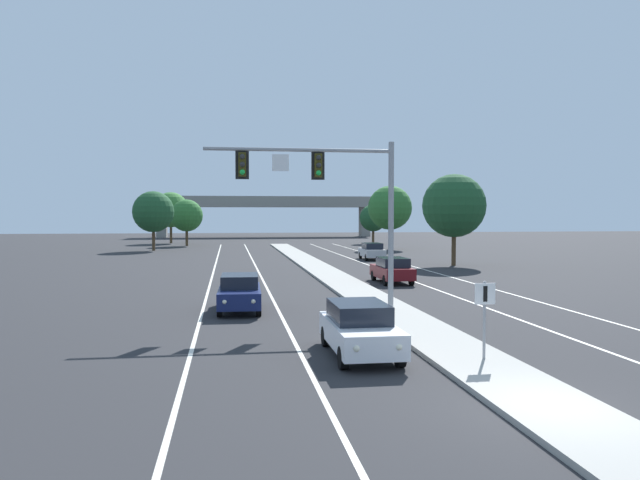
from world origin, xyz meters
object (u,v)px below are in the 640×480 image
overhead_signal_mast (332,188)px  car_receding_silver (372,251)px  tree_far_left_a (187,216)px  tree_far_left_c (153,212)px  car_receding_darkred (392,270)px  tree_far_right_b (390,208)px  tree_far_right_a (373,218)px  tree_far_left_b (171,210)px  car_oncoming_navy (240,292)px  tree_far_right_c (454,206)px  car_oncoming_white (360,328)px  median_sign_post (485,308)px

overhead_signal_mast → car_receding_silver: overhead_signal_mast is taller
overhead_signal_mast → tree_far_left_a: (-10.01, 58.45, -1.27)m
overhead_signal_mast → tree_far_left_c: bearing=105.3°
car_receding_darkred → tree_far_right_b: bearing=75.3°
tree_far_right_a → tree_far_left_b: (-29.25, 5.65, 1.20)m
car_oncoming_navy → tree_far_right_c: (17.96, 21.41, 4.13)m
tree_far_left_a → tree_far_left_b: tree_far_left_b is taller
tree_far_right_b → tree_far_left_c: bearing=176.7°
overhead_signal_mast → car_oncoming_navy: size_ratio=1.80×
car_oncoming_navy → tree_far_right_c: bearing=50.0°
tree_far_left_c → tree_far_left_b: 18.74m
car_receding_silver → tree_far_left_a: tree_far_left_a is taller
car_oncoming_white → tree_far_right_c: tree_far_right_c is taller
tree_far_left_b → tree_far_left_c: bearing=-90.8°
car_receding_silver → tree_far_left_b: size_ratio=0.60×
median_sign_post → car_oncoming_navy: median_sign_post is taller
car_receding_silver → tree_far_right_c: (5.20, -7.35, 4.13)m
tree_far_left_c → car_oncoming_white: bearing=-77.2°
car_oncoming_navy → tree_far_left_b: (-8.96, 65.45, 4.11)m
car_oncoming_navy → tree_far_left_a: tree_far_left_a is taller
car_receding_silver → tree_far_left_a: 34.32m
tree_far_left_a → tree_far_right_a: bearing=5.6°
median_sign_post → car_receding_darkred: (2.84, 20.34, -0.77)m
car_oncoming_navy → tree_far_left_c: 47.77m
tree_far_right_c → tree_far_left_b: tree_far_right_c is taller
median_sign_post → tree_far_right_c: bearing=70.6°
car_receding_darkred → overhead_signal_mast: bearing=-117.3°
car_receding_silver → tree_far_right_c: bearing=-54.7°
tree_far_right_a → tree_far_right_c: bearing=-93.5°
car_oncoming_navy → tree_far_right_b: (18.84, 45.11, 4.22)m
median_sign_post → tree_far_left_a: size_ratio=0.35×
tree_far_right_b → tree_far_left_c: (-28.08, 1.62, -0.49)m
overhead_signal_mast → tree_far_left_b: (-12.85, 66.67, -0.44)m
tree_far_right_b → overhead_signal_mast: bearing=-107.9°
overhead_signal_mast → tree_far_right_c: 26.66m
tree_far_left_b → car_receding_silver: bearing=-59.4°
median_sign_post → car_oncoming_navy: size_ratio=0.49×
tree_far_right_a → tree_far_left_c: tree_far_left_c is taller
median_sign_post → tree_far_right_c: 34.18m
tree_far_left_a → tree_far_right_c: tree_far_right_c is taller
median_sign_post → tree_far_right_b: size_ratio=0.28×
median_sign_post → tree_far_left_c: tree_far_left_c is taller
tree_far_left_a → tree_far_left_b: bearing=109.0°
tree_far_left_c → tree_far_left_b: (0.27, 18.73, 0.37)m
car_receding_silver → tree_far_right_a: 32.07m
median_sign_post → tree_far_left_a: 69.15m
tree_far_right_a → tree_far_right_c: size_ratio=0.75×
car_oncoming_navy → car_oncoming_white: bearing=-69.5°
car_oncoming_white → overhead_signal_mast: bearing=86.6°
car_oncoming_navy → tree_far_right_a: (20.28, 59.81, 2.91)m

